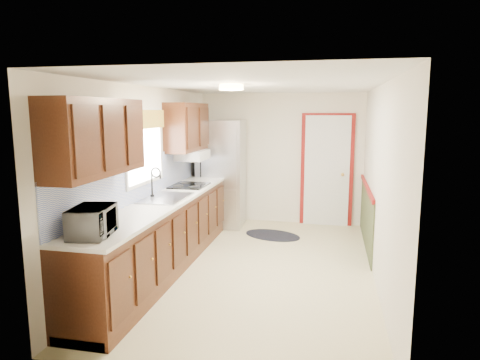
% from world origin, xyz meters
% --- Properties ---
extents(room_shell, '(3.20, 5.20, 2.52)m').
position_xyz_m(room_shell, '(0.00, 0.00, 1.20)').
color(room_shell, beige).
rests_on(room_shell, ground).
extents(kitchen_run, '(0.63, 4.00, 2.20)m').
position_xyz_m(kitchen_run, '(-1.24, -0.29, 0.81)').
color(kitchen_run, '#391A0D').
rests_on(kitchen_run, ground).
extents(back_wall_trim, '(1.12, 2.30, 2.08)m').
position_xyz_m(back_wall_trim, '(0.99, 2.21, 0.89)').
color(back_wall_trim, maroon).
rests_on(back_wall_trim, ground).
extents(ceiling_fixture, '(0.30, 0.30, 0.06)m').
position_xyz_m(ceiling_fixture, '(-0.30, -0.20, 2.36)').
color(ceiling_fixture, '#FFD88C').
rests_on(ceiling_fixture, room_shell).
extents(microwave, '(0.36, 0.53, 0.33)m').
position_xyz_m(microwave, '(-1.20, -1.95, 1.11)').
color(microwave, white).
rests_on(microwave, kitchen_run).
extents(refrigerator, '(0.83, 0.82, 1.92)m').
position_xyz_m(refrigerator, '(-1.02, 2.05, 0.96)').
color(refrigerator, '#B7B7BC').
rests_on(refrigerator, ground).
extents(rug, '(1.11, 0.90, 0.01)m').
position_xyz_m(rug, '(-0.00, 1.54, 0.01)').
color(rug, black).
rests_on(rug, ground).
extents(cooktop, '(0.51, 0.61, 0.02)m').
position_xyz_m(cooktop, '(-1.19, 0.75, 0.95)').
color(cooktop, black).
rests_on(cooktop, kitchen_run).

